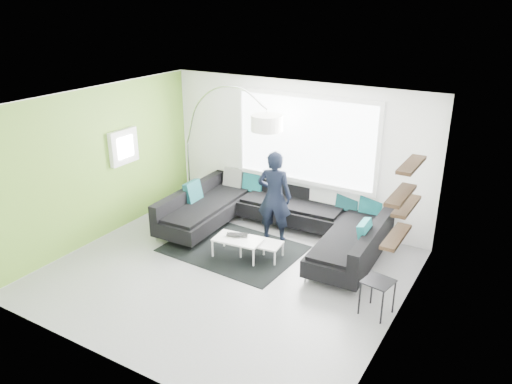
% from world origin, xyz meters
% --- Properties ---
extents(ground, '(5.50, 5.50, 0.00)m').
position_xyz_m(ground, '(0.00, 0.00, 0.00)').
color(ground, gray).
rests_on(ground, ground).
extents(room_shell, '(5.54, 5.04, 2.82)m').
position_xyz_m(room_shell, '(0.04, 0.21, 1.81)').
color(room_shell, white).
rests_on(room_shell, ground).
extents(sectional_sofa, '(4.02, 2.58, 0.85)m').
position_xyz_m(sectional_sofa, '(0.11, 1.47, 0.37)').
color(sectional_sofa, black).
rests_on(sectional_sofa, ground).
extents(rug, '(2.39, 1.79, 0.01)m').
position_xyz_m(rug, '(-0.34, 0.75, 0.01)').
color(rug, black).
rests_on(rug, ground).
extents(coffee_table, '(1.13, 0.73, 0.35)m').
position_xyz_m(coffee_table, '(0.07, 0.65, 0.17)').
color(coffee_table, white).
rests_on(coffee_table, ground).
extents(arc_lamp, '(2.72, 1.67, 2.69)m').
position_xyz_m(arc_lamp, '(-2.43, 2.19, 1.34)').
color(arc_lamp, silver).
rests_on(arc_lamp, ground).
extents(side_table, '(0.46, 0.46, 0.54)m').
position_xyz_m(side_table, '(2.48, 0.16, 0.27)').
color(side_table, black).
rests_on(side_table, ground).
extents(person, '(0.83, 0.72, 1.73)m').
position_xyz_m(person, '(0.10, 1.45, 0.86)').
color(person, black).
rests_on(person, ground).
extents(laptop, '(0.55, 0.52, 0.03)m').
position_xyz_m(laptop, '(-0.17, 0.59, 0.36)').
color(laptop, black).
rests_on(laptop, coffee_table).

